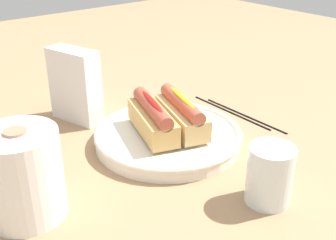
{
  "coord_description": "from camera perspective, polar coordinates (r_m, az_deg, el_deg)",
  "views": [
    {
      "loc": [
        -0.55,
        0.46,
        0.38
      ],
      "look_at": [
        -0.01,
        0.02,
        0.05
      ],
      "focal_mm": 45.15,
      "sensor_mm": 36.0,
      "label": 1
    }
  ],
  "objects": [
    {
      "name": "hotdog_back",
      "position": [
        0.76,
        -1.89,
        0.16
      ],
      "size": [
        0.16,
        0.1,
        0.06
      ],
      "color": "tan",
      "rests_on": "serving_bowl"
    },
    {
      "name": "ground_plane",
      "position": [
        0.81,
        0.39,
        -2.47
      ],
      "size": [
        2.4,
        2.4,
        0.0
      ],
      "primitive_type": "plane",
      "color": "#9E7A56"
    },
    {
      "name": "water_glass",
      "position": [
        0.64,
        13.53,
        -7.52
      ],
      "size": [
        0.07,
        0.07,
        0.09
      ],
      "color": "white",
      "rests_on": "ground_plane"
    },
    {
      "name": "paper_towel_roll",
      "position": [
        0.62,
        -19.05,
        -7.03
      ],
      "size": [
        0.11,
        0.11,
        0.13
      ],
      "color": "white",
      "rests_on": "ground_plane"
    },
    {
      "name": "hotdog_front",
      "position": [
        0.78,
        1.84,
        0.89
      ],
      "size": [
        0.16,
        0.09,
        0.06
      ],
      "color": "#DBB270",
      "rests_on": "serving_bowl"
    },
    {
      "name": "napkin_box",
      "position": [
        0.88,
        -12.43,
        4.57
      ],
      "size": [
        0.12,
        0.07,
        0.15
      ],
      "primitive_type": "cube",
      "rotation": [
        0.0,
        0.0,
        0.27
      ],
      "color": "white",
      "rests_on": "ground_plane"
    },
    {
      "name": "chopstick_far",
      "position": [
        0.91,
        10.3,
        0.72
      ],
      "size": [
        0.22,
        0.01,
        0.01
      ],
      "primitive_type": "cylinder",
      "rotation": [
        0.0,
        1.57,
        -0.0
      ],
      "color": "black",
      "rests_on": "ground_plane"
    },
    {
      "name": "serving_bowl",
      "position": [
        0.79,
        0.0,
        -2.18
      ],
      "size": [
        0.27,
        0.27,
        0.03
      ],
      "color": "silver",
      "rests_on": "ground_plane"
    },
    {
      "name": "chopstick_near",
      "position": [
        0.92,
        8.42,
        1.13
      ],
      "size": [
        0.22,
        0.01,
        0.01
      ],
      "primitive_type": "cylinder",
      "rotation": [
        0.0,
        1.57,
        -0.01
      ],
      "color": "black",
      "rests_on": "ground_plane"
    }
  ]
}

